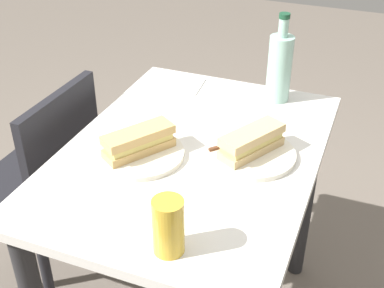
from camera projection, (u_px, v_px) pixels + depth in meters
name	position (u px, v px, depth m)	size (l,w,h in m)	color
dining_table	(192.00, 191.00, 1.54)	(0.97, 0.70, 0.78)	silver
chair_far	(45.00, 185.00, 1.78)	(0.41, 0.41, 0.87)	black
plate_near	(140.00, 154.00, 1.43)	(0.25, 0.25, 0.01)	silver
baguette_sandwich_near	(139.00, 141.00, 1.41)	(0.21, 0.17, 0.07)	tan
knife_near	(126.00, 143.00, 1.46)	(0.17, 0.07, 0.01)	silver
plate_far	(251.00, 154.00, 1.43)	(0.25, 0.25, 0.01)	silver
baguette_sandwich_far	(252.00, 141.00, 1.41)	(0.21, 0.16, 0.07)	#DBB77A
knife_far	(233.00, 143.00, 1.46)	(0.14, 0.13, 0.01)	silver
water_bottle	(280.00, 67.00, 1.66)	(0.08, 0.08, 0.29)	#99C6B7
beer_glass	(168.00, 226.00, 1.09)	(0.07, 0.07, 0.13)	gold
paper_napkin	(181.00, 85.00, 1.81)	(0.14, 0.14, 0.00)	white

